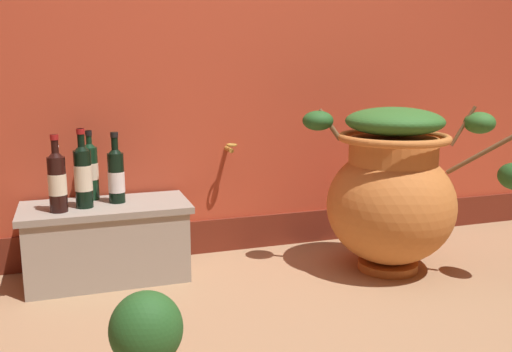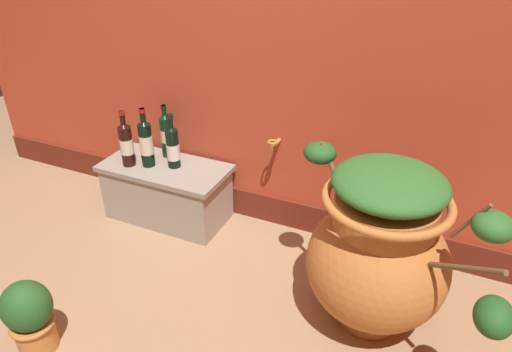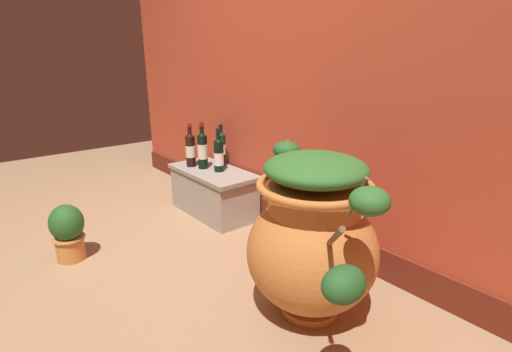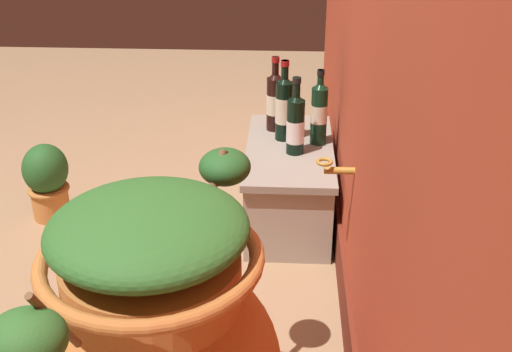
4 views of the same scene
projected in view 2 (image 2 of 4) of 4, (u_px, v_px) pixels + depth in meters
name	position (u px, v px, depth m)	size (l,w,h in m)	color
terracotta_urn	(380.00, 250.00, 1.93)	(0.89, 0.71, 0.80)	#C17033
stone_ledge	(167.00, 190.00, 2.75)	(0.76, 0.37, 0.36)	#9E9384
wine_bottle_left	(126.00, 143.00, 2.61)	(0.08, 0.08, 0.34)	black
wine_bottle_middle	(173.00, 146.00, 2.60)	(0.08, 0.08, 0.33)	black
wine_bottle_right	(166.00, 134.00, 2.71)	(0.07, 0.07, 0.33)	black
wine_bottle_back	(146.00, 141.00, 2.60)	(0.08, 0.08, 0.36)	black
potted_shrub	(30.00, 315.00, 1.89)	(0.21, 0.20, 0.35)	#CC7F3D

